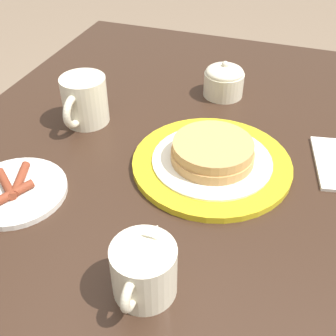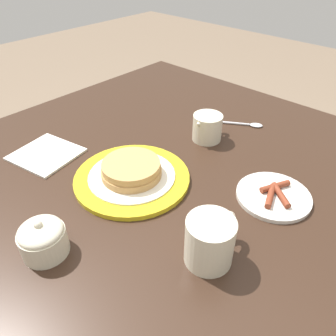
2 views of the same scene
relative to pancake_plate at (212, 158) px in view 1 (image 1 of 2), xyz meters
The scene contains 6 objects.
dining_table 0.14m from the pancake_plate, 20.98° to the left, with size 1.25×1.05×0.74m.
pancake_plate is the anchor object (origin of this frame).
side_plate_bacon 0.33m from the pancake_plate, 58.49° to the right, with size 0.17×0.17×0.02m.
coffee_mug 0.28m from the pancake_plate, 102.06° to the right, with size 0.12×0.09×0.09m.
creamer_pitcher 0.27m from the pancake_plate, ahead, with size 0.12×0.08×0.09m.
sugar_bowl 0.26m from the pancake_plate, behind, with size 0.09×0.09×0.08m.
Camera 1 is at (0.52, 0.10, 1.20)m, focal length 45.00 mm.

